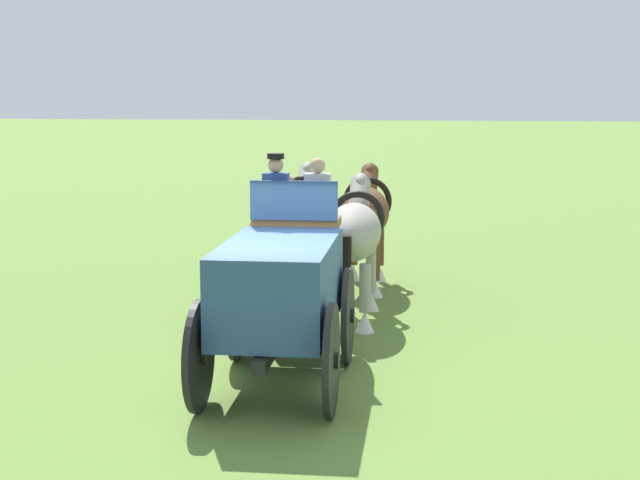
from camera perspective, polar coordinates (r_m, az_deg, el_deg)
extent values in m
plane|color=olive|center=(12.45, -2.42, -8.66)|extent=(220.00, 220.00, 0.00)
cube|color=#2D4C7A|center=(12.11, -2.46, -2.69)|extent=(2.81, 1.43, 1.10)
cube|color=brown|center=(13.61, -1.40, 1.13)|extent=(0.59, 1.24, 0.12)
cube|color=#2D4C7A|center=(14.13, -1.16, -1.83)|extent=(0.27, 1.10, 0.60)
cube|color=#2D4C7A|center=(13.28, -1.58, 2.38)|extent=(0.09, 1.23, 0.55)
cube|color=black|center=(12.26, -2.44, -5.66)|extent=(3.06, 0.23, 0.16)
cylinder|color=black|center=(13.46, -5.00, -4.36)|extent=(1.35, 0.11, 1.35)
cylinder|color=black|center=(13.46, -5.00, -4.36)|extent=(0.20, 0.18, 0.20)
cylinder|color=black|center=(13.24, 1.68, -4.56)|extent=(1.35, 0.11, 1.35)
cylinder|color=black|center=(13.24, 1.68, -4.56)|extent=(0.20, 0.18, 0.20)
cylinder|color=black|center=(11.36, -7.26, -6.91)|extent=(1.35, 0.11, 1.35)
cylinder|color=black|center=(11.36, -7.26, -6.91)|extent=(0.20, 0.18, 0.20)
cylinder|color=black|center=(11.10, 0.68, -7.22)|extent=(1.35, 0.11, 1.35)
cylinder|color=black|center=(11.10, 0.68, -7.22)|extent=(0.20, 0.18, 0.20)
cylinder|color=brown|center=(14.84, -0.82, -2.88)|extent=(2.60, 0.16, 0.10)
cube|color=#2D2D33|center=(13.76, -2.57, 1.79)|extent=(0.41, 0.33, 0.16)
cube|color=#334C99|center=(13.61, -2.66, 2.88)|extent=(0.25, 0.37, 0.55)
sphere|color=tan|center=(13.57, -2.67, 4.49)|extent=(0.22, 0.22, 0.22)
cylinder|color=black|center=(13.56, -2.67, 5.04)|extent=(0.24, 0.24, 0.08)
cube|color=#2D2D33|center=(13.67, -0.08, 1.76)|extent=(0.41, 0.33, 0.16)
cube|color=silver|center=(13.52, -0.14, 2.85)|extent=(0.25, 0.37, 0.55)
sphere|color=tan|center=(13.49, -0.14, 4.47)|extent=(0.22, 0.22, 0.22)
ellipsoid|color=brown|center=(15.69, -2.75, 0.33)|extent=(2.12, 0.91, 0.86)
cylinder|color=brown|center=(16.56, -3.13, -1.78)|extent=(0.18, 0.18, 0.74)
cone|color=silver|center=(16.67, -3.11, -3.56)|extent=(0.30, 0.30, 0.32)
cylinder|color=brown|center=(16.49, -1.51, -1.82)|extent=(0.18, 0.18, 0.74)
cone|color=silver|center=(16.60, -1.51, -3.60)|extent=(0.30, 0.30, 0.32)
cylinder|color=brown|center=(15.15, -4.06, -2.81)|extent=(0.18, 0.18, 0.74)
cone|color=silver|center=(15.26, -4.04, -4.74)|extent=(0.30, 0.30, 0.32)
cylinder|color=brown|center=(15.07, -2.30, -2.85)|extent=(0.18, 0.18, 0.74)
cone|color=silver|center=(15.18, -2.29, -4.80)|extent=(0.30, 0.30, 0.32)
cylinder|color=brown|center=(16.92, -2.04, 2.29)|extent=(0.95, 0.38, 0.81)
ellipsoid|color=brown|center=(17.26, -1.86, 3.28)|extent=(0.61, 0.27, 0.32)
cube|color=silver|center=(17.53, -1.73, 3.37)|extent=(0.06, 0.10, 0.24)
torus|color=black|center=(16.60, -2.23, 1.16)|extent=(0.14, 0.89, 0.89)
cylinder|color=black|center=(14.67, -3.44, -1.47)|extent=(0.14, 0.14, 0.80)
ellipsoid|color=#9E998E|center=(15.52, 1.99, 0.49)|extent=(2.17, 0.97, 0.92)
cylinder|color=#9E998E|center=(16.41, 1.30, -1.78)|extent=(0.18, 0.18, 0.76)
cone|color=silver|center=(16.52, 1.30, -3.64)|extent=(0.30, 0.30, 0.33)
cylinder|color=#9E998E|center=(16.37, 3.07, -1.81)|extent=(0.18, 0.18, 0.76)
cone|color=silver|center=(16.49, 3.05, -3.68)|extent=(0.30, 0.30, 0.33)
cylinder|color=#9E998E|center=(14.94, 0.77, -2.84)|extent=(0.18, 0.18, 0.76)
cone|color=silver|center=(15.06, 0.77, -4.88)|extent=(0.30, 0.30, 0.33)
cylinder|color=#9E998E|center=(14.90, 2.71, -2.89)|extent=(0.18, 0.18, 0.76)
cone|color=silver|center=(15.02, 2.69, -4.93)|extent=(0.30, 0.30, 0.33)
cylinder|color=#9E998E|center=(16.79, 2.36, 2.50)|extent=(0.95, 0.38, 0.81)
ellipsoid|color=#9E998E|center=(17.13, 2.46, 3.49)|extent=(0.61, 0.27, 0.32)
cube|color=silver|center=(17.41, 2.53, 3.58)|extent=(0.06, 0.10, 0.24)
torus|color=black|center=(16.46, 2.26, 1.33)|extent=(0.14, 0.95, 0.95)
cylinder|color=black|center=(14.46, 1.62, -1.33)|extent=(0.14, 0.14, 0.80)
ellipsoid|color=#9E998E|center=(18.23, -1.43, 1.72)|extent=(2.21, 1.04, 0.99)
cylinder|color=#9E998E|center=(19.13, -1.91, -0.32)|extent=(0.18, 0.18, 0.74)
cone|color=silver|center=(19.22, -1.90, -1.87)|extent=(0.30, 0.30, 0.32)
cylinder|color=#9E998E|center=(19.06, -0.29, -0.35)|extent=(0.18, 0.18, 0.74)
cone|color=silver|center=(19.15, -0.29, -1.91)|extent=(0.30, 0.30, 0.32)
cylinder|color=#9E998E|center=(17.64, -2.64, -1.12)|extent=(0.18, 0.18, 0.74)
cone|color=silver|center=(17.74, -2.63, -2.79)|extent=(0.30, 0.30, 0.32)
cylinder|color=#9E998E|center=(17.56, -0.89, -1.16)|extent=(0.18, 0.18, 0.74)
cone|color=silver|center=(17.66, -0.89, -2.84)|extent=(0.30, 0.30, 0.32)
cylinder|color=#9E998E|center=(19.52, -0.88, 3.40)|extent=(0.95, 0.38, 0.81)
ellipsoid|color=#9E998E|center=(19.86, -0.74, 4.24)|extent=(0.61, 0.27, 0.32)
cube|color=silver|center=(20.13, -0.64, 4.31)|extent=(0.06, 0.10, 0.24)
torus|color=black|center=(19.18, -1.02, 2.38)|extent=(0.14, 1.01, 1.01)
cylinder|color=black|center=(17.15, -1.96, 0.24)|extent=(0.14, 0.14, 0.80)
ellipsoid|color=brown|center=(18.09, 2.65, 1.67)|extent=(2.19, 1.00, 0.95)
cylinder|color=brown|center=(18.97, 2.00, -0.37)|extent=(0.18, 0.18, 0.75)
cone|color=silver|center=(19.07, 1.99, -1.95)|extent=(0.30, 0.30, 0.32)
cylinder|color=brown|center=(18.94, 3.58, -0.40)|extent=(0.18, 0.18, 0.75)
cone|color=silver|center=(19.03, 3.57, -1.98)|extent=(0.30, 0.30, 0.32)
cylinder|color=brown|center=(17.48, 1.60, -1.17)|extent=(0.18, 0.18, 0.75)
cone|color=silver|center=(17.58, 1.59, -2.88)|extent=(0.30, 0.30, 0.32)
cylinder|color=brown|center=(17.44, 3.32, -1.20)|extent=(0.18, 0.18, 0.75)
cone|color=silver|center=(17.55, 3.30, -2.92)|extent=(0.30, 0.30, 0.32)
cylinder|color=brown|center=(19.38, 2.94, 3.34)|extent=(0.95, 0.38, 0.81)
ellipsoid|color=brown|center=(19.72, 3.01, 4.19)|extent=(0.61, 0.27, 0.32)
cube|color=silver|center=(20.00, 3.06, 4.26)|extent=(0.06, 0.10, 0.24)
torus|color=black|center=(19.05, 2.86, 2.33)|extent=(0.14, 0.98, 0.98)
cylinder|color=black|center=(17.01, 2.38, 0.18)|extent=(0.14, 0.14, 0.80)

